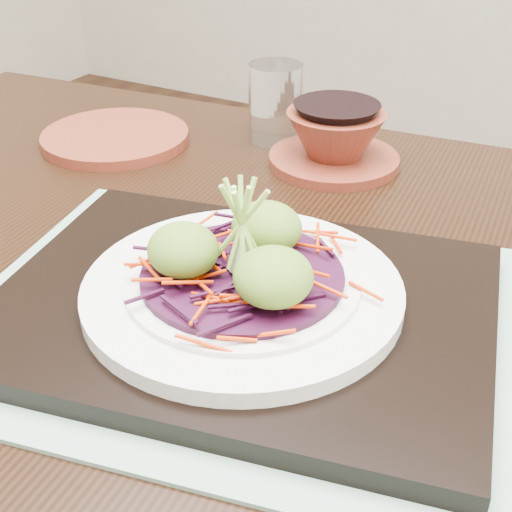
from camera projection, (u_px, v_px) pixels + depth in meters
The scene contains 11 objects.
dining_table at pixel (233, 359), 0.62m from camera, with size 1.15×0.82×0.68m.
placemat at pixel (243, 318), 0.52m from camera, with size 0.41×0.32×0.00m, color gray.
serving_tray at pixel (243, 307), 0.52m from camera, with size 0.35×0.27×0.02m, color black.
white_plate at pixel (242, 289), 0.51m from camera, with size 0.23×0.23×0.02m.
cabbage_bed at pixel (242, 275), 0.50m from camera, with size 0.14×0.14×0.01m, color #2D0921.
carrot_julienne at pixel (242, 267), 0.50m from camera, with size 0.18×0.18×0.01m, color red, non-canonical shape.
guacamole_scoops at pixel (242, 251), 0.49m from camera, with size 0.13×0.11×0.04m.
scallion_garnish at pixel (242, 228), 0.48m from camera, with size 0.05×0.05×0.08m, color #9ACC51, non-canonical shape.
terracotta_side_plate at pixel (115, 137), 0.81m from camera, with size 0.17×0.17×0.01m, color #602316.
water_glass at pixel (275, 102), 0.80m from camera, with size 0.06×0.06×0.09m, color white.
terracotta_bowl_set at pixel (335, 141), 0.75m from camera, with size 0.19×0.19×0.06m.
Camera 1 is at (0.27, -0.48, 0.99)m, focal length 50.00 mm.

